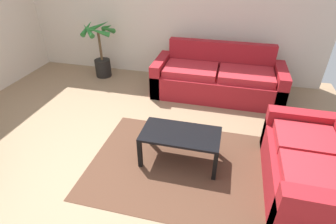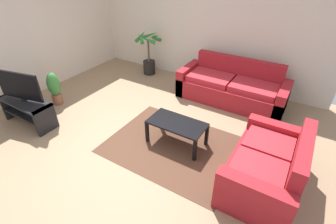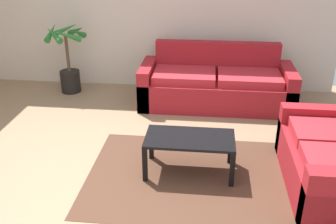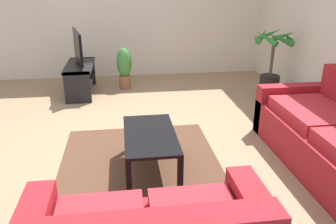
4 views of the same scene
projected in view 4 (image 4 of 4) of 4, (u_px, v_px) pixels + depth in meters
name	position (u px, v px, depth m)	size (l,w,h in m)	color
ground_plane	(115.00, 140.00, 4.16)	(6.60, 6.60, 0.00)	#937556
wall_left	(112.00, 7.00, 6.42)	(0.06, 6.00, 2.70)	beige
tv_stand	(80.00, 74.00, 5.75)	(1.10, 0.45, 0.51)	black
tv	(78.00, 47.00, 5.58)	(0.91, 0.24, 0.56)	black
coffee_table	(150.00, 139.00, 3.36)	(0.96, 0.51, 0.43)	black
area_rug	(141.00, 171.00, 3.48)	(2.20, 1.70, 0.01)	#513323
potted_palm	(271.00, 66.00, 5.52)	(0.64, 0.67, 1.12)	black
potted_plant_small	(124.00, 67.00, 5.98)	(0.27, 0.27, 0.73)	brown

